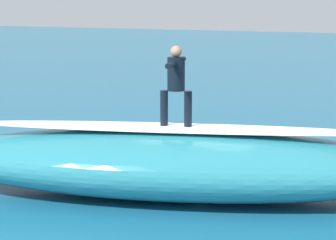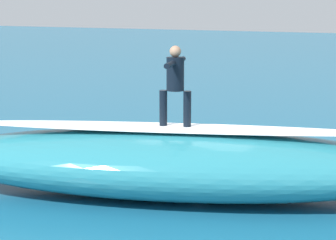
% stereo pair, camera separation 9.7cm
% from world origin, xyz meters
% --- Properties ---
extents(ground_plane, '(120.00, 120.00, 0.00)m').
position_xyz_m(ground_plane, '(0.00, 0.00, 0.00)').
color(ground_plane, '#196084').
extents(wave_crest, '(9.64, 5.16, 1.28)m').
position_xyz_m(wave_crest, '(0.08, 1.54, 0.64)').
color(wave_crest, teal).
rests_on(wave_crest, ground_plane).
extents(wave_foam_lip, '(7.82, 3.16, 0.08)m').
position_xyz_m(wave_foam_lip, '(0.08, 1.54, 1.32)').
color(wave_foam_lip, white).
rests_on(wave_foam_lip, wave_crest).
extents(surfboard_riding, '(2.16, 0.90, 0.06)m').
position_xyz_m(surfboard_riding, '(0.04, 1.53, 1.31)').
color(surfboard_riding, '#33B2D1').
rests_on(surfboard_riding, wave_crest).
extents(surfer_riding, '(0.59, 1.41, 1.50)m').
position_xyz_m(surfer_riding, '(0.04, 1.53, 2.21)').
color(surfer_riding, black).
rests_on(surfer_riding, surfboard_riding).
extents(surfboard_paddling, '(1.78, 2.24, 0.07)m').
position_xyz_m(surfboard_paddling, '(2.03, -2.04, 0.04)').
color(surfboard_paddling, yellow).
rests_on(surfboard_paddling, ground_plane).
extents(surfer_paddling, '(1.09, 1.42, 0.29)m').
position_xyz_m(surfer_paddling, '(1.96, -2.14, 0.20)').
color(surfer_paddling, black).
rests_on(surfer_paddling, surfboard_paddling).
extents(foam_patch_mid, '(0.53, 0.71, 0.12)m').
position_xyz_m(foam_patch_mid, '(-0.54, 1.56, 0.06)').
color(foam_patch_mid, white).
rests_on(foam_patch_mid, ground_plane).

